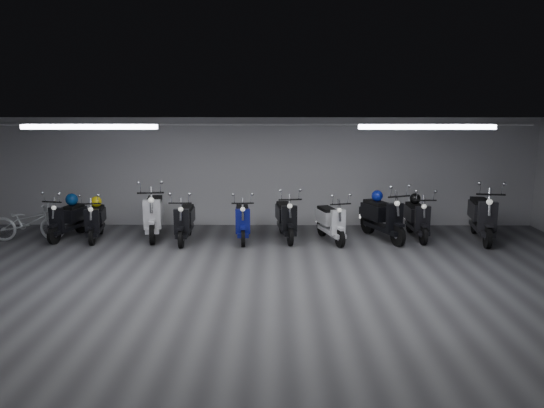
{
  "coord_description": "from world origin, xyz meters",
  "views": [
    {
      "loc": [
        0.32,
        -8.34,
        3.16
      ],
      "look_at": [
        0.24,
        2.5,
        1.05
      ],
      "focal_mm": 34.4,
      "sensor_mm": 36.0,
      "label": 1
    }
  ],
  "objects_px": {
    "scooter_1": "(95,215)",
    "helmet_0": "(377,196)",
    "helmet_1": "(96,202)",
    "scooter_6": "(331,216)",
    "scooter_5": "(286,212)",
    "scooter_4": "(242,215)",
    "scooter_7": "(383,210)",
    "scooter_3": "(184,215)",
    "scooter_8": "(417,212)",
    "helmet_3": "(72,199)",
    "helmet_2": "(415,199)",
    "scooter_0": "(67,213)",
    "scooter_2": "(154,207)",
    "bicycle": "(28,218)",
    "scooter_9": "(483,209)"
  },
  "relations": [
    {
      "from": "scooter_1",
      "to": "helmet_0",
      "type": "bearing_deg",
      "value": -6.23
    },
    {
      "from": "helmet_1",
      "to": "scooter_6",
      "type": "bearing_deg",
      "value": -3.62
    },
    {
      "from": "scooter_5",
      "to": "helmet_0",
      "type": "bearing_deg",
      "value": -2.71
    },
    {
      "from": "scooter_4",
      "to": "helmet_0",
      "type": "distance_m",
      "value": 3.21
    },
    {
      "from": "helmet_1",
      "to": "scooter_7",
      "type": "bearing_deg",
      "value": -1.48
    },
    {
      "from": "scooter_3",
      "to": "scooter_4",
      "type": "xyz_separation_m",
      "value": [
        1.33,
        0.1,
        -0.01
      ]
    },
    {
      "from": "scooter_8",
      "to": "helmet_3",
      "type": "distance_m",
      "value": 8.2
    },
    {
      "from": "helmet_3",
      "to": "helmet_2",
      "type": "bearing_deg",
      "value": 0.52
    },
    {
      "from": "helmet_0",
      "to": "helmet_2",
      "type": "bearing_deg",
      "value": 6.88
    },
    {
      "from": "scooter_0",
      "to": "scooter_2",
      "type": "height_order",
      "value": "scooter_2"
    },
    {
      "from": "scooter_0",
      "to": "helmet_3",
      "type": "distance_m",
      "value": 0.37
    },
    {
      "from": "scooter_1",
      "to": "helmet_2",
      "type": "relative_size",
      "value": 6.1
    },
    {
      "from": "bicycle",
      "to": "helmet_3",
      "type": "height_order",
      "value": "bicycle"
    },
    {
      "from": "scooter_0",
      "to": "helmet_3",
      "type": "xyz_separation_m",
      "value": [
        0.05,
        0.22,
        0.29
      ]
    },
    {
      "from": "helmet_2",
      "to": "scooter_4",
      "type": "bearing_deg",
      "value": -173.72
    },
    {
      "from": "scooter_8",
      "to": "bicycle",
      "type": "xyz_separation_m",
      "value": [
        -9.09,
        -0.26,
        -0.1
      ]
    },
    {
      "from": "scooter_9",
      "to": "scooter_0",
      "type": "bearing_deg",
      "value": -171.27
    },
    {
      "from": "scooter_8",
      "to": "helmet_0",
      "type": "distance_m",
      "value": 1.01
    },
    {
      "from": "scooter_4",
      "to": "scooter_5",
      "type": "distance_m",
      "value": 1.02
    },
    {
      "from": "scooter_8",
      "to": "helmet_1",
      "type": "relative_size",
      "value": 6.55
    },
    {
      "from": "scooter_7",
      "to": "helmet_3",
      "type": "xyz_separation_m",
      "value": [
        -7.36,
        0.28,
        0.19
      ]
    },
    {
      "from": "scooter_2",
      "to": "helmet_2",
      "type": "relative_size",
      "value": 7.54
    },
    {
      "from": "scooter_7",
      "to": "helmet_2",
      "type": "distance_m",
      "value": 0.93
    },
    {
      "from": "scooter_2",
      "to": "scooter_7",
      "type": "distance_m",
      "value": 5.39
    },
    {
      "from": "scooter_4",
      "to": "scooter_6",
      "type": "height_order",
      "value": "scooter_4"
    },
    {
      "from": "scooter_6",
      "to": "helmet_0",
      "type": "relative_size",
      "value": 6.17
    },
    {
      "from": "scooter_0",
      "to": "scooter_7",
      "type": "relative_size",
      "value": 0.86
    },
    {
      "from": "scooter_1",
      "to": "scooter_6",
      "type": "relative_size",
      "value": 0.98
    },
    {
      "from": "helmet_1",
      "to": "scooter_4",
      "type": "bearing_deg",
      "value": -4.44
    },
    {
      "from": "scooter_2",
      "to": "helmet_3",
      "type": "distance_m",
      "value": 1.98
    },
    {
      "from": "scooter_9",
      "to": "helmet_0",
      "type": "bearing_deg",
      "value": -178.17
    },
    {
      "from": "scooter_0",
      "to": "scooter_5",
      "type": "bearing_deg",
      "value": 11.93
    },
    {
      "from": "scooter_5",
      "to": "scooter_7",
      "type": "distance_m",
      "value": 2.25
    },
    {
      "from": "scooter_1",
      "to": "scooter_5",
      "type": "xyz_separation_m",
      "value": [
        4.46,
        0.08,
        0.06
      ]
    },
    {
      "from": "scooter_1",
      "to": "scooter_2",
      "type": "bearing_deg",
      "value": 1.34
    },
    {
      "from": "scooter_9",
      "to": "scooter_4",
      "type": "bearing_deg",
      "value": -170.29
    },
    {
      "from": "scooter_8",
      "to": "helmet_2",
      "type": "relative_size",
      "value": 6.51
    },
    {
      "from": "scooter_6",
      "to": "scooter_7",
      "type": "xyz_separation_m",
      "value": [
        1.23,
        0.17,
        0.09
      ]
    },
    {
      "from": "scooter_6",
      "to": "scooter_7",
      "type": "distance_m",
      "value": 1.24
    },
    {
      "from": "scooter_1",
      "to": "scooter_9",
      "type": "height_order",
      "value": "scooter_9"
    },
    {
      "from": "scooter_1",
      "to": "scooter_3",
      "type": "relative_size",
      "value": 0.95
    },
    {
      "from": "bicycle",
      "to": "scooter_6",
      "type": "bearing_deg",
      "value": -96.13
    },
    {
      "from": "helmet_3",
      "to": "helmet_1",
      "type": "bearing_deg",
      "value": -9.72
    },
    {
      "from": "helmet_1",
      "to": "scooter_0",
      "type": "bearing_deg",
      "value": -170.19
    },
    {
      "from": "scooter_0",
      "to": "scooter_8",
      "type": "distance_m",
      "value": 8.25
    },
    {
      "from": "scooter_5",
      "to": "scooter_0",
      "type": "bearing_deg",
      "value": 171.48
    },
    {
      "from": "scooter_7",
      "to": "scooter_0",
      "type": "bearing_deg",
      "value": 157.6
    },
    {
      "from": "bicycle",
      "to": "scooter_0",
      "type": "bearing_deg",
      "value": -82.65
    },
    {
      "from": "scooter_9",
      "to": "helmet_3",
      "type": "xyz_separation_m",
      "value": [
        -9.65,
        0.36,
        0.15
      ]
    },
    {
      "from": "bicycle",
      "to": "scooter_5",
      "type": "bearing_deg",
      "value": -94.18
    }
  ]
}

